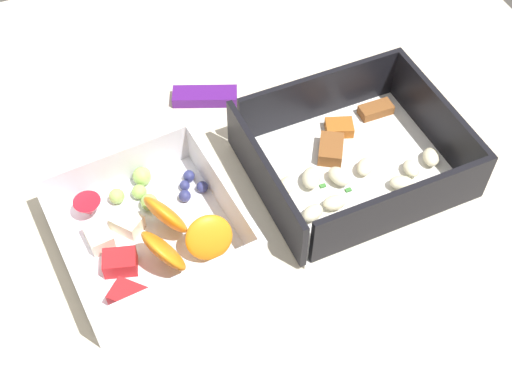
{
  "coord_description": "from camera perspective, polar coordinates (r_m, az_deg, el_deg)",
  "views": [
    {
      "loc": [
        -15.46,
        -38.07,
        54.5
      ],
      "look_at": [
        -0.85,
        -1.46,
        4.0
      ],
      "focal_mm": 47.69,
      "sensor_mm": 36.0,
      "label": 1
    }
  ],
  "objects": [
    {
      "name": "table_surface",
      "position": [
        0.67,
        0.21,
        -0.45
      ],
      "size": [
        80.0,
        80.0,
        2.0
      ],
      "primitive_type": "cube",
      "color": "beige",
      "rests_on": "ground"
    },
    {
      "name": "pasta_container",
      "position": [
        0.67,
        8.27,
        2.64
      ],
      "size": [
        19.8,
        17.42,
        6.28
      ],
      "rotation": [
        0.0,
        0.0,
        0.04
      ],
      "color": "white",
      "rests_on": "table_surface"
    },
    {
      "name": "fruit_bowl",
      "position": [
        0.62,
        -8.85,
        -3.29
      ],
      "size": [
        17.34,
        17.54,
        5.78
      ],
      "rotation": [
        0.0,
        0.0,
        0.11
      ],
      "color": "white",
      "rests_on": "table_surface"
    },
    {
      "name": "candy_bar",
      "position": [
        0.75,
        -4.31,
        8.0
      ],
      "size": [
        7.4,
        4.73,
        1.2
      ],
      "primitive_type": "cube",
      "rotation": [
        0.0,
        0.0,
        -0.36
      ],
      "color": "#51197A",
      "rests_on": "table_surface"
    }
  ]
}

